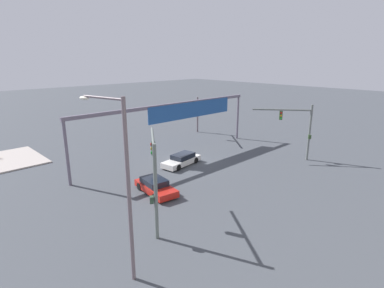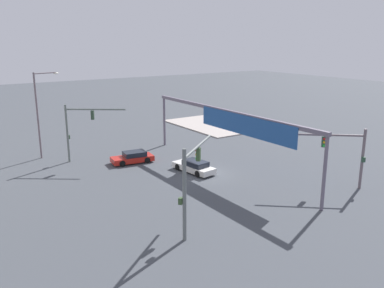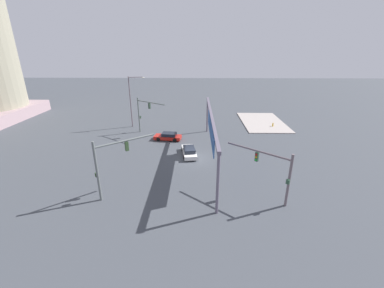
{
  "view_description": "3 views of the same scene",
  "coord_description": "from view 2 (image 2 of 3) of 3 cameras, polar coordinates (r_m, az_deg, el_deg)",
  "views": [
    {
      "loc": [
        21.89,
        23.74,
        11.05
      ],
      "look_at": [
        -0.83,
        0.1,
        1.84
      ],
      "focal_mm": 28.72,
      "sensor_mm": 36.0,
      "label": 1
    },
    {
      "loc": [
        -30.47,
        22.13,
        12.8
      ],
      "look_at": [
        1.93,
        0.33,
        2.68
      ],
      "focal_mm": 37.79,
      "sensor_mm": 36.0,
      "label": 2
    },
    {
      "loc": [
        -31.18,
        -0.44,
        14.18
      ],
      "look_at": [
        -0.26,
        0.15,
        2.25
      ],
      "focal_mm": 23.25,
      "sensor_mm": 36.0,
      "label": 3
    }
  ],
  "objects": [
    {
      "name": "sedan_car_approaching",
      "position": [
        43.68,
        -8.34,
        -1.88
      ],
      "size": [
        2.4,
        4.61,
        1.21
      ],
      "rotation": [
        0.0,
        0.0,
        1.44
      ],
      "color": "red",
      "rests_on": "ground"
    },
    {
      "name": "overhead_sign_gantry",
      "position": [
        39.02,
        5.58,
        3.32
      ],
      "size": [
        24.48,
        0.43,
        6.21
      ],
      "color": "slate",
      "rests_on": "ground"
    },
    {
      "name": "sidewalk_corner",
      "position": [
        61.91,
        2.55,
        2.65
      ],
      "size": [
        14.6,
        8.23,
        0.15
      ],
      "primitive_type": "cube",
      "color": "#AA9F99",
      "rests_on": "ground"
    },
    {
      "name": "sedan_car_waiting_far",
      "position": [
        40.17,
        0.29,
        -3.19
      ],
      "size": [
        4.93,
        2.4,
        1.21
      ],
      "rotation": [
        0.0,
        0.0,
        0.15
      ],
      "color": "silver",
      "rests_on": "ground"
    },
    {
      "name": "traffic_signal_cross_street",
      "position": [
        26.9,
        -0.23,
        -4.39
      ],
      "size": [
        4.18,
        5.31,
        6.23
      ],
      "rotation": [
        0.0,
        0.0,
        -0.89
      ],
      "color": "slate",
      "rests_on": "ground"
    },
    {
      "name": "traffic_signal_near_corner",
      "position": [
        37.56,
        20.73,
        -0.62
      ],
      "size": [
        4.85,
        5.39,
        5.38
      ],
      "rotation": [
        0.0,
        0.0,
        0.87
      ],
      "color": "#66595F",
      "rests_on": "ground"
    },
    {
      "name": "fire_hydrant_on_curb",
      "position": [
        60.0,
        5.33,
        2.62
      ],
      "size": [
        0.33,
        0.22,
        0.71
      ],
      "color": "#CB970F",
      "rests_on": "sidewalk_corner"
    },
    {
      "name": "ground_plane",
      "position": [
        39.78,
        1.96,
        -4.25
      ],
      "size": [
        198.44,
        198.44,
        0.0
      ],
      "primitive_type": "plane",
      "color": "#41454C"
    },
    {
      "name": "traffic_signal_opposite_side",
      "position": [
        44.27,
        -15.66,
        2.71
      ],
      "size": [
        4.14,
        5.32,
        6.23
      ],
      "rotation": [
        0.0,
        0.0,
        -2.19
      ],
      "color": "slate",
      "rests_on": "ground"
    },
    {
      "name": "streetlamp_curved_arm",
      "position": [
        47.07,
        -20.69,
        4.61
      ],
      "size": [
        0.93,
        2.95,
        9.44
      ],
      "rotation": [
        0.0,
        0.0,
        -1.33
      ],
      "color": "#675A61",
      "rests_on": "ground"
    }
  ]
}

